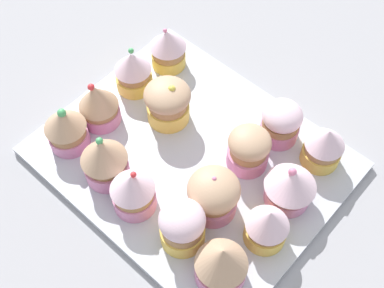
% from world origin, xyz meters
% --- Properties ---
extents(ground_plane, '(1.80, 1.80, 0.03)m').
position_xyz_m(ground_plane, '(0.00, 0.00, -0.01)').
color(ground_plane, '#9E9EA3').
extents(baking_tray, '(0.32, 0.39, 0.01)m').
position_xyz_m(baking_tray, '(0.00, 0.00, 0.01)').
color(baking_tray, silver).
rests_on(baking_tray, ground_plane).
extents(cupcake_0, '(0.06, 0.06, 0.08)m').
position_xyz_m(cupcake_0, '(-0.10, -0.14, 0.05)').
color(cupcake_0, pink).
rests_on(cupcake_0, baking_tray).
extents(cupcake_1, '(0.05, 0.05, 0.07)m').
position_xyz_m(cupcake_1, '(-0.03, -0.15, 0.05)').
color(cupcake_1, '#EFC651').
rests_on(cupcake_1, baking_tray).
extents(cupcake_2, '(0.07, 0.07, 0.07)m').
position_xyz_m(cupcake_2, '(0.03, -0.14, 0.05)').
color(cupcake_2, pink).
rests_on(cupcake_2, baking_tray).
extents(cupcake_3, '(0.05, 0.05, 0.07)m').
position_xyz_m(cupcake_3, '(0.11, -0.13, 0.05)').
color(cupcake_3, '#EFC651').
rests_on(cupcake_3, baking_tray).
extents(cupcake_4, '(0.06, 0.06, 0.07)m').
position_xyz_m(cupcake_4, '(-0.10, -0.07, 0.05)').
color(cupcake_4, '#EFC651').
rests_on(cupcake_4, baking_tray).
extents(cupcake_5, '(0.07, 0.07, 0.07)m').
position_xyz_m(cupcake_5, '(-0.04, -0.07, 0.05)').
color(cupcake_5, pink).
rests_on(cupcake_5, baking_tray).
extents(cupcake_6, '(0.06, 0.06, 0.06)m').
position_xyz_m(cupcake_6, '(0.04, -0.06, 0.04)').
color(cupcake_6, pink).
rests_on(cupcake_6, baking_tray).
extents(cupcake_7, '(0.06, 0.06, 0.06)m').
position_xyz_m(cupcake_7, '(0.11, -0.07, 0.04)').
color(cupcake_7, pink).
rests_on(cupcake_7, baking_tray).
extents(cupcake_8, '(0.06, 0.06, 0.07)m').
position_xyz_m(cupcake_8, '(-0.10, 0.01, 0.05)').
color(cupcake_8, pink).
rests_on(cupcake_8, baking_tray).
extents(cupcake_9, '(0.06, 0.06, 0.08)m').
position_xyz_m(cupcake_9, '(-0.10, 0.06, 0.05)').
color(cupcake_9, pink).
rests_on(cupcake_9, baking_tray).
extents(cupcake_10, '(0.07, 0.07, 0.07)m').
position_xyz_m(cupcake_10, '(0.03, 0.07, 0.05)').
color(cupcake_10, '#EFC651').
rests_on(cupcake_10, baking_tray).
extents(cupcake_11, '(0.06, 0.06, 0.07)m').
position_xyz_m(cupcake_11, '(-0.10, 0.14, 0.05)').
color(cupcake_11, pink).
rests_on(cupcake_11, baking_tray).
extents(cupcake_12, '(0.06, 0.06, 0.07)m').
position_xyz_m(cupcake_12, '(-0.04, 0.14, 0.05)').
color(cupcake_12, pink).
rests_on(cupcake_12, baking_tray).
extents(cupcake_13, '(0.05, 0.05, 0.07)m').
position_xyz_m(cupcake_13, '(0.04, 0.15, 0.05)').
color(cupcake_13, '#EFC651').
rests_on(cupcake_13, baking_tray).
extents(cupcake_14, '(0.06, 0.06, 0.07)m').
position_xyz_m(cupcake_14, '(0.10, 0.14, 0.05)').
color(cupcake_14, '#EFC651').
rests_on(cupcake_14, baking_tray).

